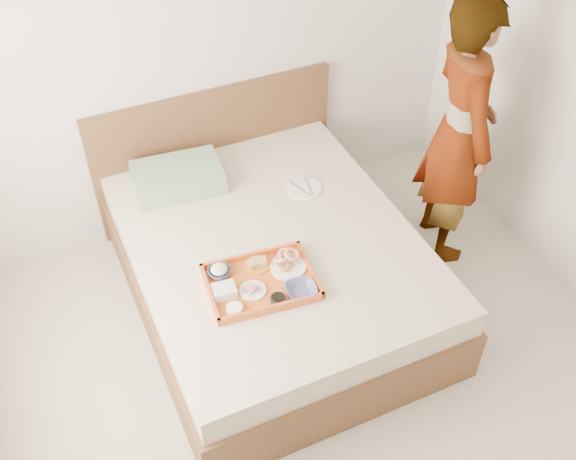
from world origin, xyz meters
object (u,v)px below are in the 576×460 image
at_px(dinner_plate, 304,188).
at_px(person, 459,133).
at_px(tray, 261,282).
at_px(bed, 273,269).

relative_size(dinner_plate, person, 0.12).
bearing_deg(dinner_plate, tray, -131.38).
height_order(dinner_plate, person, person).
height_order(tray, person, person).
height_order(bed, dinner_plate, dinner_plate).
xyz_separation_m(tray, person, (1.43, 0.34, 0.32)).
xyz_separation_m(dinner_plate, person, (0.88, -0.29, 0.34)).
distance_m(tray, person, 1.51).
relative_size(bed, dinner_plate, 9.19).
bearing_deg(bed, tray, -123.21).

